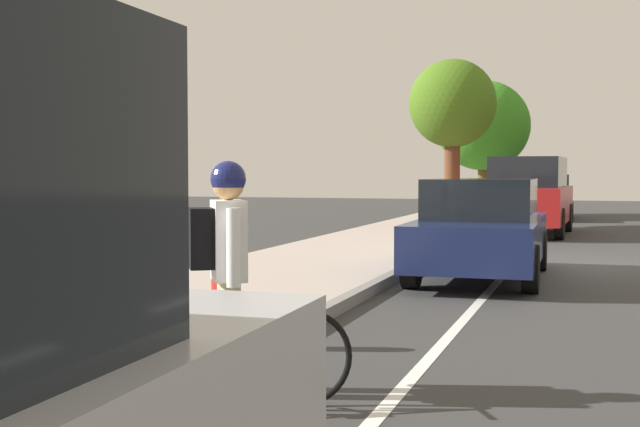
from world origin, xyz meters
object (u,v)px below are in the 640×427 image
Objects in this scene: parked_sedan_dark_blue_mid at (481,229)px; street_tree_mid_block at (453,106)px; street_tree_near_cyclist at (483,126)px; parked_suv_red_second at (529,195)px; parked_sedan_black_nearest at (545,197)px; cyclist_with_backpack at (224,252)px; bicycle_at_curb at (228,358)px; fire_hydrant at (223,287)px.

street_tree_mid_block is at bearing -78.63° from parked_sedan_dark_blue_mid.
parked_sedan_dark_blue_mid is at bearing 97.16° from street_tree_near_cyclist.
parked_suv_red_second is 1.01× the size of street_tree_mid_block.
parked_sedan_black_nearest is 2.61× the size of cyclist_with_backpack.
fire_hydrant is (0.89, -1.88, 0.20)m from bicycle_at_curb.
cyclist_with_backpack is at bearing 115.07° from fire_hydrant.
street_tree_mid_block is at bearing -85.81° from cyclist_with_backpack.
bicycle_at_curb is 0.33× the size of street_tree_mid_block.
parked_suv_red_second is at bearing -93.27° from cyclist_with_backpack.
street_tree_mid_block is at bearing -42.76° from parked_suv_red_second.
fire_hydrant is at bearing -64.93° from cyclist_with_backpack.
street_tree_mid_block is (2.33, -2.15, 2.49)m from parked_suv_red_second.
parked_sedan_dark_blue_mid is 6.04m from fire_hydrant.
cyclist_with_backpack is at bearing -63.19° from bicycle_at_curb.
parked_suv_red_second is 1.07× the size of parked_sedan_dark_blue_mid.
cyclist_with_backpack is 19.00m from street_tree_mid_block.
parked_suv_red_second is 9.38m from parked_sedan_dark_blue_mid.
parked_suv_red_second is 0.99× the size of street_tree_near_cyclist.
parked_sedan_dark_blue_mid is at bearing -95.33° from bicycle_at_curb.
parked_sedan_dark_blue_mid is 7.74m from bicycle_at_curb.
parked_suv_red_second reaches higher than fire_hydrant.
street_tree_near_cyclist is 5.71× the size of fire_hydrant.
fire_hydrant is (1.61, 5.82, -0.18)m from parked_sedan_dark_blue_mid.
street_tree_near_cyclist is at bearing -86.93° from cyclist_with_backpack.
bicycle_at_curb is at bearing 93.50° from street_tree_near_cyclist.
street_tree_mid_block is 17.61m from fire_hydrant.
parked_suv_red_second is at bearing -96.10° from fire_hydrant.
bicycle_at_curb is at bearing 88.37° from parked_sedan_black_nearest.
bicycle_at_curb is at bearing 94.75° from street_tree_mid_block.
parked_sedan_black_nearest is at bearing -91.63° from bicycle_at_curb.
parked_sedan_black_nearest is at bearing 145.78° from street_tree_near_cyclist.
street_tree_near_cyclist is at bearing -34.22° from parked_sedan_black_nearest.
street_tree_mid_block is at bearing -85.25° from bicycle_at_curb.
parked_sedan_black_nearest reaches higher than fire_hydrant.
street_tree_mid_block reaches higher than fire_hydrant.
street_tree_mid_block is (2.30, 5.35, 2.76)m from parked_sedan_black_nearest.
parked_sedan_black_nearest is 7.51m from parked_suv_red_second.
parked_sedan_black_nearest is 0.93× the size of street_tree_near_cyclist.
parked_sedan_black_nearest is 24.16m from cyclist_with_backpack.
parked_sedan_black_nearest is 3.76m from street_tree_near_cyclist.
parked_sedan_dark_blue_mid is (-0.02, 16.88, 0.00)m from parked_sedan_black_nearest.
street_tree_near_cyclist is (2.32, -18.44, 2.53)m from parked_sedan_dark_blue_mid.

